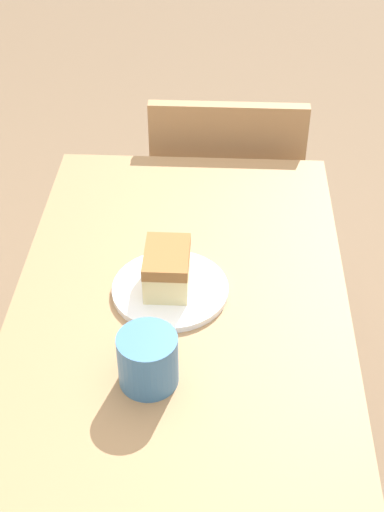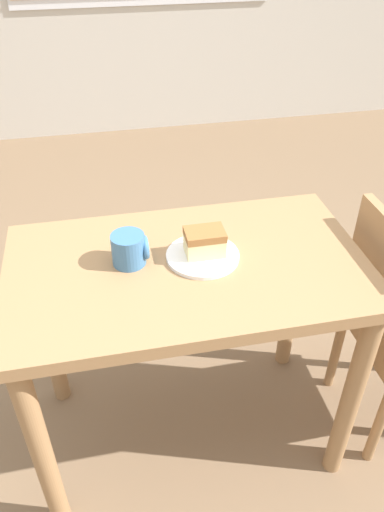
{
  "view_description": "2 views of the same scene",
  "coord_description": "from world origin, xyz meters",
  "px_view_note": "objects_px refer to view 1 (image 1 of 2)",
  "views": [
    {
      "loc": [
        -0.8,
        0.06,
        1.64
      ],
      "look_at": [
        0.17,
        0.11,
        0.84
      ],
      "focal_mm": 50.0,
      "sensor_mm": 36.0,
      "label": 1
    },
    {
      "loc": [
        -0.11,
        -0.97,
        1.64
      ],
      "look_at": [
        0.11,
        0.12,
        0.81
      ],
      "focal_mm": 35.0,
      "sensor_mm": 36.0,
      "label": 2
    }
  ],
  "objects_px": {
    "coffee_mug": "(148,358)",
    "cake_slice": "(167,268)",
    "chair_near_window": "(225,217)",
    "plate": "(170,289)",
    "dining_table_near": "(180,364)"
  },
  "relations": [
    {
      "from": "plate",
      "to": "coffee_mug",
      "type": "bearing_deg",
      "value": 174.81
    },
    {
      "from": "chair_near_window",
      "to": "plate",
      "type": "distance_m",
      "value": 0.73
    },
    {
      "from": "dining_table_near",
      "to": "plate",
      "type": "height_order",
      "value": "plate"
    },
    {
      "from": "dining_table_near",
      "to": "coffee_mug",
      "type": "height_order",
      "value": "coffee_mug"
    },
    {
      "from": "coffee_mug",
      "to": "cake_slice",
      "type": "bearing_deg",
      "value": -3.58
    },
    {
      "from": "coffee_mug",
      "to": "chair_near_window",
      "type": "bearing_deg",
      "value": -7.71
    },
    {
      "from": "dining_table_near",
      "to": "cake_slice",
      "type": "bearing_deg",
      "value": 23.48
    },
    {
      "from": "dining_table_near",
      "to": "chair_near_window",
      "type": "xyz_separation_m",
      "value": [
        0.7,
        -0.08,
        -0.17
      ]
    },
    {
      "from": "dining_table_near",
      "to": "chair_near_window",
      "type": "height_order",
      "value": "chair_near_window"
    },
    {
      "from": "chair_near_window",
      "to": "cake_slice",
      "type": "height_order",
      "value": "chair_near_window"
    },
    {
      "from": "chair_near_window",
      "to": "coffee_mug",
      "type": "relative_size",
      "value": 8.52
    },
    {
      "from": "chair_near_window",
      "to": "cake_slice",
      "type": "xyz_separation_m",
      "value": [
        -0.65,
        0.1,
        0.36
      ]
    },
    {
      "from": "dining_table_near",
      "to": "plate",
      "type": "distance_m",
      "value": 0.15
    },
    {
      "from": "cake_slice",
      "to": "plate",
      "type": "bearing_deg",
      "value": -140.09
    },
    {
      "from": "dining_table_near",
      "to": "chair_near_window",
      "type": "bearing_deg",
      "value": -6.4
    }
  ]
}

